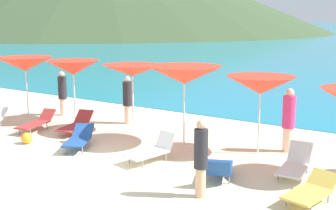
{
  "coord_description": "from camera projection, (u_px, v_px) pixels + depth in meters",
  "views": [
    {
      "loc": [
        7.78,
        -7.58,
        3.78
      ],
      "look_at": [
        0.68,
        3.25,
        1.2
      ],
      "focal_mm": 46.53,
      "sensor_mm": 36.0,
      "label": 1
    }
  ],
  "objects": [
    {
      "name": "lounge_chair_6",
      "position": [
        76.0,
        124.0,
        14.61
      ],
      "size": [
        0.93,
        1.68,
        0.65
      ],
      "rotation": [
        0.0,
        0.0,
        0.24
      ],
      "color": "#A53333",
      "rests_on": "ground_plane"
    },
    {
      "name": "beachgoer_2",
      "position": [
        289.0,
        119.0,
        12.41
      ],
      "size": [
        0.37,
        0.37,
        1.85
      ],
      "rotation": [
        0.0,
        0.0,
        5.12
      ],
      "color": "beige",
      "rests_on": "ground_plane"
    },
    {
      "name": "beachgoer_3",
      "position": [
        62.0,
        92.0,
        17.15
      ],
      "size": [
        0.34,
        0.34,
        1.75
      ],
      "rotation": [
        0.0,
        0.0,
        2.86
      ],
      "color": "beige",
      "rests_on": "ground_plane"
    },
    {
      "name": "lounge_chair_2",
      "position": [
        79.0,
        138.0,
        12.82
      ],
      "size": [
        1.24,
        1.62,
        0.59
      ],
      "rotation": [
        0.0,
        0.0,
        0.5
      ],
      "color": "#1E478C",
      "rests_on": "ground_plane"
    },
    {
      "name": "ground_plane",
      "position": [
        238.0,
        108.0,
        19.37
      ],
      "size": [
        50.0,
        100.0,
        0.3
      ],
      "primitive_type": "cube",
      "color": "beige"
    },
    {
      "name": "umbrella_4",
      "position": [
        261.0,
        85.0,
        12.0
      ],
      "size": [
        2.08,
        2.08,
        2.23
      ],
      "color": "silver",
      "rests_on": "ground_plane"
    },
    {
      "name": "umbrella_0",
      "position": [
        25.0,
        64.0,
        16.48
      ],
      "size": [
        2.1,
        2.1,
        2.35
      ],
      "color": "silver",
      "rests_on": "ground_plane"
    },
    {
      "name": "beach_ball",
      "position": [
        27.0,
        138.0,
        13.34
      ],
      "size": [
        0.35,
        0.35,
        0.35
      ],
      "primitive_type": "sphere",
      "color": "orange",
      "rests_on": "ground_plane"
    },
    {
      "name": "lounge_chair_7",
      "position": [
        152.0,
        150.0,
        11.7
      ],
      "size": [
        0.89,
        1.54,
        0.71
      ],
      "rotation": [
        0.0,
        0.0,
        -0.21
      ],
      "color": "white",
      "rests_on": "ground_plane"
    },
    {
      "name": "umbrella_2",
      "position": [
        132.0,
        71.0,
        14.32
      ],
      "size": [
        2.04,
        2.04,
        2.3
      ],
      "color": "silver",
      "rests_on": "ground_plane"
    },
    {
      "name": "beachgoer_4",
      "position": [
        201.0,
        156.0,
        9.21
      ],
      "size": [
        0.3,
        0.3,
        1.71
      ],
      "rotation": [
        0.0,
        0.0,
        6.01
      ],
      "color": "#DBAA84",
      "rests_on": "ground_plane"
    },
    {
      "name": "lounge_chair_3",
      "position": [
        218.0,
        168.0,
        10.31
      ],
      "size": [
        1.11,
        1.51,
        0.68
      ],
      "rotation": [
        0.0,
        0.0,
        3.54
      ],
      "color": "#1E478C",
      "rests_on": "ground_plane"
    },
    {
      "name": "umbrella_1",
      "position": [
        73.0,
        68.0,
        15.8
      ],
      "size": [
        1.94,
        1.94,
        2.3
      ],
      "color": "silver",
      "rests_on": "ground_plane"
    },
    {
      "name": "lounge_chair_8",
      "position": [
        295.0,
        164.0,
        10.69
      ],
      "size": [
        0.67,
        1.45,
        0.71
      ],
      "rotation": [
        0.0,
        0.0,
        0.06
      ],
      "color": "white",
      "rests_on": "ground_plane"
    },
    {
      "name": "beachgoer_0",
      "position": [
        128.0,
        99.0,
        15.79
      ],
      "size": [
        0.36,
        0.36,
        1.74
      ],
      "rotation": [
        0.0,
        0.0,
        0.27
      ],
      "color": "beige",
      "rests_on": "ground_plane"
    },
    {
      "name": "lounge_chair_5",
      "position": [
        37.0,
        122.0,
        14.92
      ],
      "size": [
        0.86,
        1.76,
        0.61
      ],
      "rotation": [
        0.0,
        0.0,
        0.22
      ],
      "color": "#A53333",
      "rests_on": "ground_plane"
    },
    {
      "name": "lounge_chair_0",
      "position": [
        311.0,
        190.0,
        9.08
      ],
      "size": [
        0.9,
        1.58,
        0.51
      ],
      "rotation": [
        0.0,
        0.0,
        -0.2
      ],
      "color": "#D8BF4C",
      "rests_on": "ground_plane"
    },
    {
      "name": "umbrella_3",
      "position": [
        184.0,
        75.0,
        12.87
      ],
      "size": [
        2.27,
        2.27,
        2.41
      ],
      "color": "silver",
      "rests_on": "ground_plane"
    }
  ]
}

